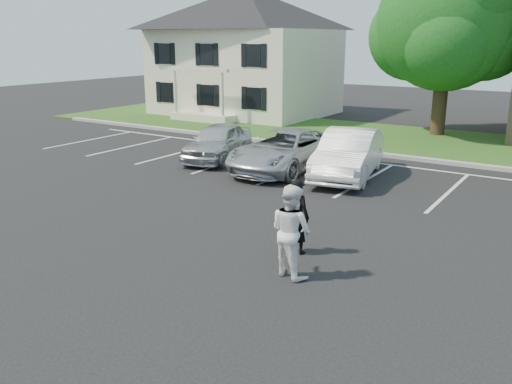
# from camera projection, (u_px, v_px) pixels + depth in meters

# --- Properties ---
(ground_plane) EXTENTS (90.00, 90.00, 0.00)m
(ground_plane) POSITION_uv_depth(u_px,v_px,m) (232.00, 255.00, 12.20)
(ground_plane) COLOR black
(ground_plane) RESTS_ON ground
(curb) EXTENTS (40.00, 0.30, 0.15)m
(curb) POSITION_uv_depth(u_px,v_px,m) (403.00, 157.00, 21.88)
(curb) COLOR gray
(curb) RESTS_ON ground
(grass_strip) EXTENTS (44.00, 8.00, 0.08)m
(grass_strip) POSITION_uv_depth(u_px,v_px,m) (431.00, 143.00, 25.12)
(grass_strip) COLOR #1F4A1A
(grass_strip) RESTS_ON ground
(stall_lines) EXTENTS (34.00, 5.36, 0.01)m
(stall_lines) POSITION_uv_depth(u_px,v_px,m) (414.00, 180.00, 18.70)
(stall_lines) COLOR silver
(stall_lines) RESTS_ON ground
(house) EXTENTS (10.30, 9.22, 7.60)m
(house) POSITION_uv_depth(u_px,v_px,m) (246.00, 52.00, 34.06)
(house) COLOR beige
(house) RESTS_ON ground
(tree) EXTENTS (7.80, 7.20, 8.80)m
(tree) POSITION_uv_depth(u_px,v_px,m) (449.00, 24.00, 25.69)
(tree) COLOR black
(tree) RESTS_ON ground
(man_black_suit) EXTENTS (0.66, 0.46, 1.72)m
(man_black_suit) POSITION_uv_depth(u_px,v_px,m) (297.00, 216.00, 12.16)
(man_black_suit) COLOR black
(man_black_suit) RESTS_ON ground
(man_white_shirt) EXTENTS (1.11, 0.98, 1.93)m
(man_white_shirt) POSITION_uv_depth(u_px,v_px,m) (291.00, 231.00, 10.96)
(man_white_shirt) COLOR white
(man_white_shirt) RESTS_ON ground
(car_silver_west) EXTENTS (2.69, 4.56, 1.46)m
(car_silver_west) POSITION_uv_depth(u_px,v_px,m) (218.00, 142.00, 21.62)
(car_silver_west) COLOR silver
(car_silver_west) RESTS_ON ground
(car_silver_minivan) EXTENTS (2.46, 5.32, 1.48)m
(car_silver_minivan) POSITION_uv_depth(u_px,v_px,m) (285.00, 150.00, 19.90)
(car_silver_minivan) COLOR #B2B6BB
(car_silver_minivan) RESTS_ON ground
(car_white_sedan) EXTENTS (2.71, 5.21, 1.63)m
(car_white_sedan) POSITION_uv_depth(u_px,v_px,m) (348.00, 154.00, 18.89)
(car_white_sedan) COLOR white
(car_white_sedan) RESTS_ON ground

